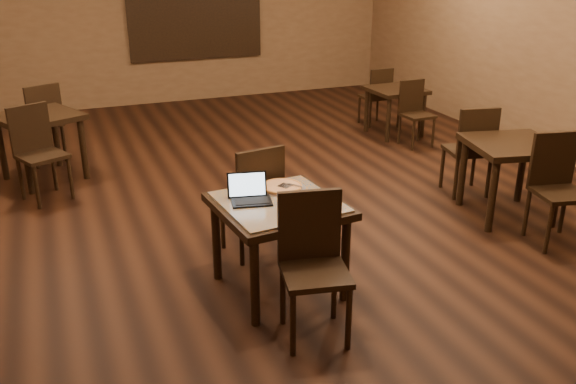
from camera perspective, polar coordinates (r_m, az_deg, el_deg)
name	(u,v)px	position (r m, az deg, el deg)	size (l,w,h in m)	color
ground	(267,201)	(6.62, -2.01, -0.88)	(10.00, 10.00, 0.00)	black
wall_back	(166,15)	(11.00, -11.34, 15.94)	(8.00, 0.02, 3.00)	olive
wall_right	(573,41)	(8.41, 25.12, 12.64)	(0.02, 10.00, 3.00)	olive
mural	(195,11)	(11.06, -8.67, 16.40)	(2.34, 0.05, 1.64)	#275091
tiled_table	(279,213)	(4.69, -0.89, -2.02)	(1.00, 1.00, 0.76)	black
chair_main_near	(312,257)	(4.23, 2.31, -6.07)	(0.52, 0.52, 1.03)	black
chair_main_far	(255,195)	(5.26, -3.11, -0.30)	(0.51, 0.51, 1.03)	black
laptop	(249,194)	(4.66, -3.63, -0.16)	(0.34, 0.29, 0.21)	black
plate	(314,205)	(4.57, 2.48, -1.18)	(0.25, 0.25, 0.01)	white
pizza_slice	(314,203)	(4.57, 2.49, -1.01)	(0.18, 0.18, 0.02)	beige
pizza_pan	(282,188)	(4.90, -0.58, 0.39)	(0.38, 0.38, 0.01)	silver
pizza_whole	(282,186)	(4.89, -0.59, 0.54)	(0.33, 0.33, 0.02)	beige
spatula	(285,186)	(4.88, -0.28, 0.59)	(0.09, 0.23, 0.01)	silver
napkin_roll	(334,198)	(4.67, 4.30, -0.55)	(0.06, 0.18, 0.04)	white
other_table_a	(395,96)	(9.04, 10.02, 8.82)	(0.76, 0.76, 0.69)	black
other_table_a_chair_near	(414,109)	(8.63, 11.75, 7.61)	(0.40, 0.40, 0.89)	black
other_table_a_chair_far	(378,93)	(9.49, 8.38, 9.11)	(0.40, 0.40, 0.89)	black
other_table_b	(39,126)	(7.64, -22.29, 5.78)	(1.11, 1.11, 0.79)	black
other_table_b_chair_near	(37,147)	(7.08, -22.42, 3.90)	(0.59, 0.59, 1.02)	black
other_table_b_chair_far	(42,119)	(8.24, -22.01, 6.33)	(0.59, 0.59, 1.02)	black
other_table_c	(512,155)	(6.45, 20.20, 3.27)	(1.00, 1.00, 0.78)	black
other_table_c_chair_near	(557,182)	(6.09, 23.84, 0.87)	(0.52, 0.52, 1.01)	black
other_table_c_chair_far	(472,146)	(6.89, 16.81, 4.14)	(0.52, 0.52, 1.01)	black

